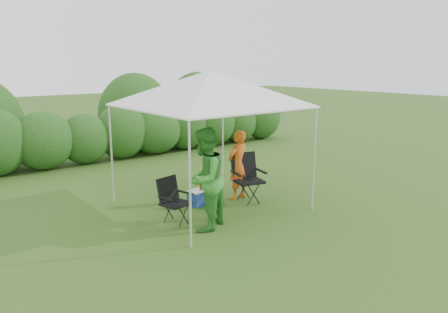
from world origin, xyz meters
TOP-DOWN VIEW (x-y plane):
  - ground at (0.00, 0.00)m, footprint 70.00×70.00m
  - hedge at (0.04, 6.00)m, footprint 14.64×1.53m
  - canopy at (0.00, 0.50)m, footprint 3.10×3.10m
  - chair_right at (0.85, 0.32)m, footprint 0.75×0.71m
  - chair_left at (-1.13, 0.17)m, footprint 0.61×0.58m
  - man at (0.79, 0.54)m, footprint 0.61×0.45m
  - woman at (-0.84, -0.48)m, footprint 1.13×1.06m
  - cooler at (-0.19, 0.70)m, footprint 0.45×0.37m
  - bottle at (-0.13, 0.66)m, footprint 0.06×0.06m
  - lawn_toy at (3.29, 3.49)m, footprint 0.62×0.51m

SIDE VIEW (x-z plane):
  - ground at x=0.00m, z-range 0.00..0.00m
  - lawn_toy at x=3.29m, z-range -0.01..0.30m
  - cooler at x=-0.19m, z-range 0.00..0.34m
  - bottle at x=-0.13m, z-range 0.34..0.57m
  - chair_left at x=-1.13m, z-range 0.06..0.92m
  - chair_right at x=0.85m, z-range 0.07..1.12m
  - man at x=0.79m, z-range 0.00..1.53m
  - hedge at x=0.04m, z-range -0.07..1.73m
  - woman at x=-0.84m, z-range 0.00..1.86m
  - canopy at x=0.00m, z-range 1.05..3.88m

